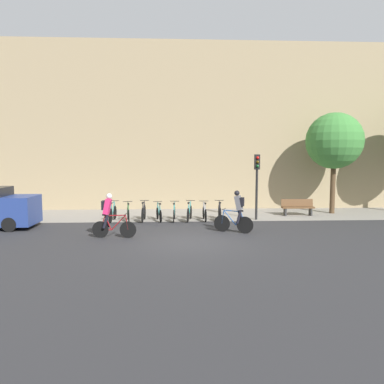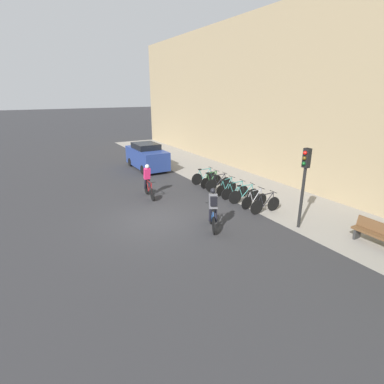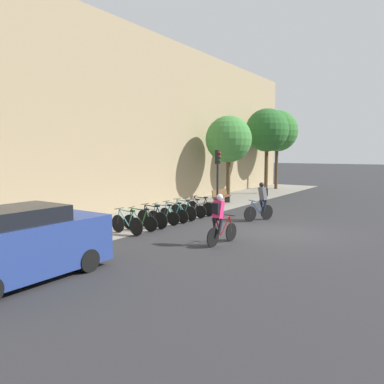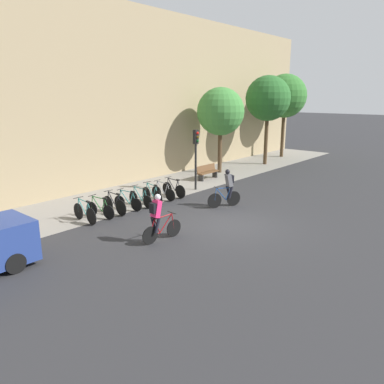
# 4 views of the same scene
# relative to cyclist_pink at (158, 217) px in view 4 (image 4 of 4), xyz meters

# --- Properties ---
(ground) EXTENTS (200.00, 200.00, 0.00)m
(ground) POSITION_rel_cyclist_pink_xyz_m (3.17, -0.97, -0.95)
(ground) COLOR #2B2B2D
(kerb_strip) EXTENTS (44.00, 4.50, 0.01)m
(kerb_strip) POSITION_rel_cyclist_pink_xyz_m (3.17, 5.78, -0.94)
(kerb_strip) COLOR gray
(kerb_strip) RESTS_ON ground
(building_facade) EXTENTS (44.00, 0.60, 10.11)m
(building_facade) POSITION_rel_cyclist_pink_xyz_m (3.17, 8.33, 4.11)
(building_facade) COLOR #9E8966
(building_facade) RESTS_ON ground
(cyclist_pink) EXTENTS (1.76, 0.48, 1.77)m
(cyclist_pink) POSITION_rel_cyclist_pink_xyz_m (0.00, 0.00, 0.00)
(cyclist_pink) COLOR black
(cyclist_pink) RESTS_ON ground
(cyclist_grey) EXTENTS (1.57, 0.79, 1.80)m
(cyclist_grey) POSITION_rel_cyclist_pink_xyz_m (5.20, 0.70, 0.00)
(cyclist_grey) COLOR black
(cyclist_grey) RESTS_ON ground
(parked_bike_0) EXTENTS (0.46, 1.72, 0.99)m
(parked_bike_0) POSITION_rel_cyclist_pink_xyz_m (-0.49, 3.86, -0.53)
(parked_bike_0) COLOR black
(parked_bike_0) RESTS_ON ground
(parked_bike_1) EXTENTS (0.46, 1.61, 0.95)m
(parked_bike_1) POSITION_rel_cyclist_pink_xyz_m (0.28, 3.86, -0.56)
(parked_bike_1) COLOR black
(parked_bike_1) RESTS_ON ground
(parked_bike_2) EXTENTS (0.46, 1.70, 0.99)m
(parked_bike_2) POSITION_rel_cyclist_pink_xyz_m (1.04, 3.86, -0.53)
(parked_bike_2) COLOR black
(parked_bike_2) RESTS_ON ground
(parked_bike_3) EXTENTS (0.48, 1.56, 0.94)m
(parked_bike_3) POSITION_rel_cyclist_pink_xyz_m (1.81, 3.86, -0.57)
(parked_bike_3) COLOR black
(parked_bike_3) RESTS_ON ground
(parked_bike_4) EXTENTS (0.46, 1.68, 0.95)m
(parked_bike_4) POSITION_rel_cyclist_pink_xyz_m (2.57, 3.86, -0.56)
(parked_bike_4) COLOR black
(parked_bike_4) RESTS_ON ground
(parked_bike_5) EXTENTS (0.47, 1.70, 0.98)m
(parked_bike_5) POSITION_rel_cyclist_pink_xyz_m (3.33, 3.86, -0.54)
(parked_bike_5) COLOR black
(parked_bike_5) RESTS_ON ground
(parked_bike_6) EXTENTS (0.46, 1.59, 0.95)m
(parked_bike_6) POSITION_rel_cyclist_pink_xyz_m (4.10, 3.86, -0.56)
(parked_bike_6) COLOR black
(parked_bike_6) RESTS_ON ground
(parked_bike_7) EXTENTS (0.46, 1.69, 0.98)m
(parked_bike_7) POSITION_rel_cyclist_pink_xyz_m (4.86, 3.86, -0.54)
(parked_bike_7) COLOR black
(parked_bike_7) RESTS_ON ground
(traffic_light_pole) EXTENTS (0.26, 0.30, 3.32)m
(traffic_light_pole) POSITION_rel_cyclist_pink_xyz_m (6.76, 3.96, 1.36)
(traffic_light_pole) COLOR black
(traffic_light_pole) RESTS_ON ground
(bench) EXTENTS (1.76, 0.44, 0.89)m
(bench) POSITION_rel_cyclist_pink_xyz_m (9.29, 5.16, -0.47)
(bench) COLOR brown
(bench) RESTS_ON ground
(street_tree_0) EXTENTS (3.13, 3.13, 5.65)m
(street_tree_0) POSITION_rel_cyclist_pink_xyz_m (11.52, 5.88, 3.12)
(street_tree_0) COLOR #4C3823
(street_tree_0) RESTS_ON ground
(street_tree_1) EXTENTS (3.30, 3.30, 6.56)m
(street_tree_1) POSITION_rel_cyclist_pink_xyz_m (16.36, 5.15, 3.93)
(street_tree_1) COLOR #4C3823
(street_tree_1) RESTS_ON ground
(street_tree_2) EXTENTS (3.56, 3.56, 6.85)m
(street_tree_2) POSITION_rel_cyclist_pink_xyz_m (20.45, 5.91, 4.10)
(street_tree_2) COLOR #4C3823
(street_tree_2) RESTS_ON ground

